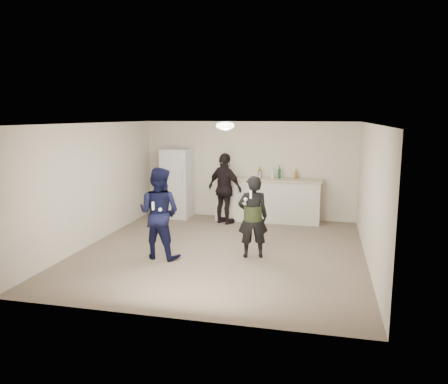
% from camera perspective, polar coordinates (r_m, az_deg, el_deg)
% --- Properties ---
extents(floor, '(6.00, 6.00, 0.00)m').
position_cam_1_polar(floor, '(8.74, -0.30, -7.67)').
color(floor, '#6B5B4C').
rests_on(floor, ground).
extents(ceiling, '(6.00, 6.00, 0.00)m').
position_cam_1_polar(ceiling, '(8.33, -0.32, 8.95)').
color(ceiling, silver).
rests_on(ceiling, wall_back).
extents(wall_back, '(6.00, 0.00, 6.00)m').
position_cam_1_polar(wall_back, '(11.36, 3.21, 2.88)').
color(wall_back, beige).
rests_on(wall_back, floor).
extents(wall_front, '(6.00, 0.00, 6.00)m').
position_cam_1_polar(wall_front, '(5.64, -7.43, -4.48)').
color(wall_front, beige).
rests_on(wall_front, floor).
extents(wall_left, '(0.00, 6.00, 6.00)m').
position_cam_1_polar(wall_left, '(9.47, -16.72, 1.05)').
color(wall_left, beige).
rests_on(wall_left, floor).
extents(wall_right, '(0.00, 6.00, 6.00)m').
position_cam_1_polar(wall_right, '(8.26, 18.58, -0.30)').
color(wall_right, beige).
rests_on(wall_right, floor).
extents(counter, '(2.60, 0.56, 1.05)m').
position_cam_1_polar(counter, '(11.07, 5.70, -1.14)').
color(counter, beige).
rests_on(counter, floor).
extents(counter_top, '(2.68, 0.64, 0.04)m').
position_cam_1_polar(counter_top, '(10.98, 5.75, 1.65)').
color(counter_top, beige).
rests_on(counter_top, counter).
extents(fridge, '(0.70, 0.70, 1.80)m').
position_cam_1_polar(fridge, '(11.48, -6.15, 1.15)').
color(fridge, silver).
rests_on(fridge, floor).
extents(fridge_handle, '(0.02, 0.02, 0.60)m').
position_cam_1_polar(fridge_handle, '(10.99, -5.44, 2.87)').
color(fridge_handle, silver).
rests_on(fridge_handle, fridge).
extents(ceiling_dome, '(0.36, 0.36, 0.16)m').
position_cam_1_polar(ceiling_dome, '(8.63, 0.15, 8.65)').
color(ceiling_dome, white).
rests_on(ceiling_dome, ceiling).
extents(shaker, '(0.08, 0.08, 0.17)m').
position_cam_1_polar(shaker, '(11.07, 4.68, 2.28)').
color(shaker, silver).
rests_on(shaker, counter_top).
extents(man, '(0.91, 0.76, 1.71)m').
position_cam_1_polar(man, '(8.22, -8.46, -2.74)').
color(man, '#0E123C').
rests_on(man, floor).
extents(woman, '(0.65, 0.51, 1.56)m').
position_cam_1_polar(woman, '(8.19, 3.79, -3.25)').
color(woman, black).
rests_on(woman, floor).
extents(camo_shorts, '(0.34, 0.34, 0.28)m').
position_cam_1_polar(camo_shorts, '(8.17, 3.79, -2.77)').
color(camo_shorts, '#2A3A1A').
rests_on(camo_shorts, woman).
extents(spectator, '(1.11, 0.86, 1.75)m').
position_cam_1_polar(spectator, '(10.72, 0.13, 0.45)').
color(spectator, black).
rests_on(spectator, floor).
extents(remote_man, '(0.04, 0.04, 0.15)m').
position_cam_1_polar(remote_man, '(7.93, -9.24, -1.80)').
color(remote_man, white).
rests_on(remote_man, man).
extents(nunchuk_man, '(0.07, 0.07, 0.07)m').
position_cam_1_polar(nunchuk_man, '(7.92, -8.34, -2.30)').
color(nunchuk_man, white).
rests_on(nunchuk_man, man).
extents(remote_woman, '(0.04, 0.04, 0.15)m').
position_cam_1_polar(remote_woman, '(7.85, 3.53, -0.31)').
color(remote_woman, silver).
rests_on(remote_woman, woman).
extents(nunchuk_woman, '(0.07, 0.07, 0.07)m').
position_cam_1_polar(nunchuk_woman, '(7.92, 2.84, -0.96)').
color(nunchuk_woman, silver).
rests_on(nunchuk_woman, woman).
extents(bottle_cluster, '(0.98, 0.21, 0.24)m').
position_cam_1_polar(bottle_cluster, '(11.04, 6.91, 2.32)').
color(bottle_cluster, brown).
rests_on(bottle_cluster, counter_top).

